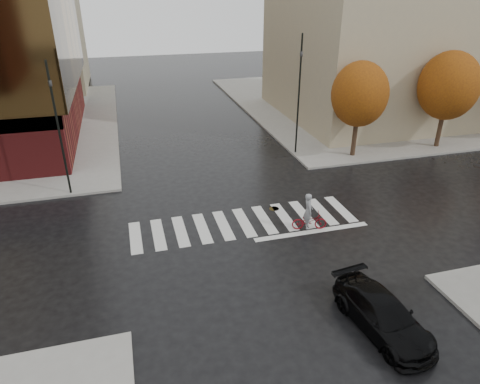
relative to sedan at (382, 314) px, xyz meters
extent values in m
plane|color=black|center=(-2.60, 8.06, -0.63)|extent=(120.00, 120.00, 0.00)
cube|color=gray|center=(18.40, 29.06, -0.56)|extent=(30.00, 30.00, 0.15)
cube|color=silver|center=(-2.60, 8.56, -0.63)|extent=(12.00, 3.00, 0.01)
cube|color=tan|center=(14.40, 25.06, 8.52)|extent=(16.00, 16.00, 18.00)
cylinder|color=#332016|center=(7.40, 15.46, 0.92)|extent=(0.32, 0.32, 2.80)
ellipsoid|color=#944B0E|center=(7.40, 15.46, 3.84)|extent=(3.80, 3.80, 4.37)
cylinder|color=#332016|center=(14.40, 15.46, 0.92)|extent=(0.32, 0.32, 2.80)
ellipsoid|color=#944B0E|center=(14.40, 15.46, 4.00)|extent=(4.20, 4.20, 4.83)
imported|color=black|center=(0.00, 0.00, 0.00)|extent=(2.29, 4.55, 1.27)
imported|color=maroon|center=(0.35, 7.06, -0.18)|extent=(1.83, 0.97, 0.91)
imported|color=gray|center=(0.25, 7.06, 0.42)|extent=(0.58, 0.76, 1.86)
cylinder|color=black|center=(-11.46, 14.36, 3.26)|extent=(0.12, 0.12, 7.49)
imported|color=black|center=(-11.46, 14.36, 5.98)|extent=(0.23, 0.21, 0.94)
cylinder|color=black|center=(3.70, 17.06, 3.58)|extent=(0.12, 0.12, 8.12)
imported|color=black|center=(3.70, 17.06, 6.52)|extent=(0.17, 0.21, 1.01)
cylinder|color=yellow|center=(-11.96, 18.06, -0.15)|extent=(0.27, 0.27, 0.67)
sphere|color=yellow|center=(-11.96, 18.06, 0.19)|extent=(0.29, 0.29, 0.29)
cylinder|color=#403416|center=(-0.61, 9.54, -0.63)|extent=(0.72, 0.72, 0.01)
camera|label=1|loc=(-7.95, -9.85, 10.47)|focal=32.00mm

